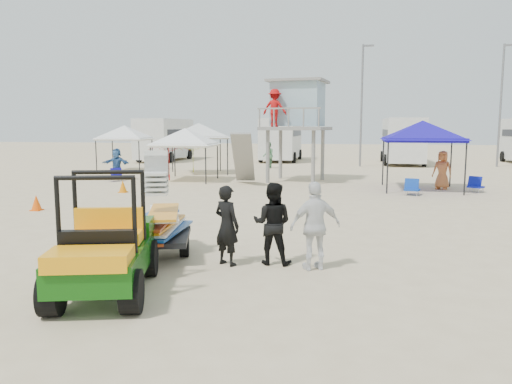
% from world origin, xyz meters
% --- Properties ---
extents(ground, '(140.00, 140.00, 0.00)m').
position_xyz_m(ground, '(0.00, 0.00, 0.00)').
color(ground, beige).
rests_on(ground, ground).
extents(utility_cart, '(1.88, 2.77, 1.92)m').
position_xyz_m(utility_cart, '(-1.39, -0.11, 0.90)').
color(utility_cart, '#0E4C0B').
rests_on(utility_cart, ground).
extents(surf_trailer, '(1.59, 2.30, 1.93)m').
position_xyz_m(surf_trailer, '(-1.38, 2.22, 0.78)').
color(surf_trailer, black).
rests_on(surf_trailer, ground).
extents(man_left, '(0.68, 0.60, 1.56)m').
position_xyz_m(man_left, '(0.14, 1.92, 0.78)').
color(man_left, black).
rests_on(man_left, ground).
extents(man_mid, '(0.81, 0.64, 1.60)m').
position_xyz_m(man_mid, '(0.99, 2.17, 0.80)').
color(man_mid, black).
rests_on(man_mid, ground).
extents(man_right, '(1.06, 0.78, 1.67)m').
position_xyz_m(man_right, '(1.84, 1.92, 0.83)').
color(man_right, white).
rests_on(man_right, ground).
extents(lifeguard_tower, '(3.37, 3.37, 4.79)m').
position_xyz_m(lifeguard_tower, '(-0.31, 17.13, 3.57)').
color(lifeguard_tower, gray).
rests_on(lifeguard_tower, ground).
extents(canopy_blue, '(3.10, 3.10, 3.32)m').
position_xyz_m(canopy_blue, '(5.34, 14.72, 2.77)').
color(canopy_blue, black).
rests_on(canopy_blue, ground).
extents(canopy_white_a, '(2.97, 2.97, 2.99)m').
position_xyz_m(canopy_white_a, '(-5.60, 16.23, 2.44)').
color(canopy_white_a, black).
rests_on(canopy_white_a, ground).
extents(canopy_white_b, '(2.99, 2.99, 3.14)m').
position_xyz_m(canopy_white_b, '(-11.01, 20.86, 2.59)').
color(canopy_white_b, black).
rests_on(canopy_white_b, ground).
extents(canopy_white_c, '(3.96, 3.96, 3.26)m').
position_xyz_m(canopy_white_c, '(-6.12, 20.08, 2.71)').
color(canopy_white_c, black).
rests_on(canopy_white_c, ground).
extents(umbrella_a, '(2.14, 2.18, 1.87)m').
position_xyz_m(umbrella_a, '(-6.45, 16.13, 0.94)').
color(umbrella_a, red).
rests_on(umbrella_a, ground).
extents(umbrella_b, '(2.12, 2.15, 1.65)m').
position_xyz_m(umbrella_b, '(-6.68, 20.73, 0.83)').
color(umbrella_b, '#C7D212').
rests_on(umbrella_b, ground).
extents(cone_near, '(0.34, 0.34, 0.50)m').
position_xyz_m(cone_near, '(-7.42, 6.90, 0.25)').
color(cone_near, '#FF5408').
rests_on(cone_near, ground).
extents(cone_far, '(0.34, 0.34, 0.50)m').
position_xyz_m(cone_far, '(-6.67, 11.51, 0.25)').
color(cone_far, orange).
rests_on(cone_far, ground).
extents(beach_chair_a, '(0.74, 0.85, 0.64)m').
position_xyz_m(beach_chair_a, '(-8.96, 15.45, 0.31)').
color(beach_chair_a, '#120E99').
rests_on(beach_chair_a, ground).
extents(beach_chair_b, '(0.66, 0.72, 0.64)m').
position_xyz_m(beach_chair_b, '(4.81, 12.97, 0.31)').
color(beach_chair_b, '#0E399F').
rests_on(beach_chair_b, ground).
extents(beach_chair_c, '(0.73, 0.83, 0.64)m').
position_xyz_m(beach_chair_c, '(7.47, 14.43, 0.31)').
color(beach_chair_c, '#0F1BA9').
rests_on(beach_chair_c, ground).
extents(rv_far_left, '(2.64, 6.80, 3.25)m').
position_xyz_m(rv_far_left, '(-12.00, 29.99, 1.80)').
color(rv_far_left, silver).
rests_on(rv_far_left, ground).
extents(rv_mid_left, '(2.65, 6.50, 3.25)m').
position_xyz_m(rv_mid_left, '(-3.00, 31.49, 1.80)').
color(rv_mid_left, silver).
rests_on(rv_mid_left, ground).
extents(rv_mid_right, '(2.64, 7.00, 3.25)m').
position_xyz_m(rv_mid_right, '(6.00, 29.99, 1.80)').
color(rv_mid_right, silver).
rests_on(rv_mid_right, ground).
extents(light_pole_left, '(0.14, 0.14, 8.00)m').
position_xyz_m(light_pole_left, '(3.00, 27.00, 4.00)').
color(light_pole_left, slate).
rests_on(light_pole_left, ground).
extents(light_pole_right, '(0.14, 0.14, 8.00)m').
position_xyz_m(light_pole_right, '(12.00, 28.50, 4.00)').
color(light_pole_right, slate).
rests_on(light_pole_right, ground).
extents(distant_beachgoers, '(16.73, 10.19, 1.69)m').
position_xyz_m(distant_beachgoers, '(-3.06, 18.62, 0.82)').
color(distant_beachgoers, '#BF6936').
rests_on(distant_beachgoers, ground).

